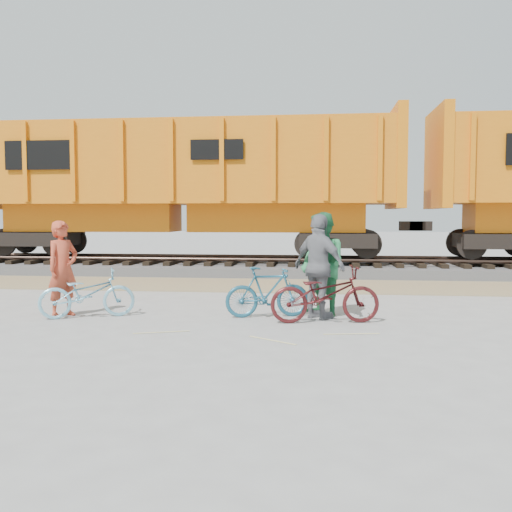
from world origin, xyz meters
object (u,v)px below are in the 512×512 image
(hopper_car_center, at_px, (184,181))
(person_man, at_px, (323,264))
(bicycle_maroon, at_px, (325,294))
(bicycle_teal, at_px, (267,292))
(person_solo, at_px, (63,269))
(person_woman, at_px, (319,267))
(bicycle_blue, at_px, (87,293))

(hopper_car_center, relative_size, person_man, 7.27)
(hopper_car_center, bearing_deg, bicycle_maroon, -62.25)
(bicycle_teal, xyz_separation_m, bicycle_maroon, (1.04, -0.45, 0.03))
(bicycle_maroon, distance_m, person_solo, 4.82)
(hopper_car_center, bearing_deg, person_woman, -61.65)
(person_solo, xyz_separation_m, person_woman, (4.71, 0.25, 0.06))
(person_man, bearing_deg, person_woman, -50.06)
(bicycle_teal, xyz_separation_m, person_man, (1.00, 0.20, 0.50))
(hopper_car_center, bearing_deg, person_solo, -91.58)
(bicycle_teal, relative_size, person_man, 0.80)
(person_man, bearing_deg, bicycle_blue, -118.86)
(person_woman, bearing_deg, hopper_car_center, -21.02)
(person_woman, bearing_deg, person_solo, 43.68)
(bicycle_blue, relative_size, person_woman, 0.90)
(bicycle_blue, xyz_separation_m, person_man, (4.26, 0.60, 0.52))
(hopper_car_center, xyz_separation_m, person_woman, (4.47, -8.29, -2.06))
(person_solo, distance_m, person_man, 4.79)
(hopper_car_center, xyz_separation_m, bicycle_teal, (3.53, -8.23, -2.54))
(bicycle_maroon, xyz_separation_m, person_solo, (-4.81, 0.15, 0.39))
(person_woman, bearing_deg, bicycle_maroon, 144.67)
(bicycle_blue, height_order, bicycle_maroon, bicycle_maroon)
(hopper_car_center, height_order, bicycle_maroon, hopper_car_center)
(hopper_car_center, bearing_deg, person_man, -60.59)
(hopper_car_center, distance_m, bicycle_teal, 9.31)
(hopper_car_center, distance_m, person_woman, 9.64)
(bicycle_teal, height_order, bicycle_maroon, bicycle_maroon)
(bicycle_blue, bearing_deg, hopper_car_center, -22.35)
(bicycle_blue, height_order, person_man, person_man)
(bicycle_maroon, height_order, person_solo, person_solo)
(person_man, bearing_deg, hopper_car_center, 172.51)
(bicycle_maroon, bearing_deg, bicycle_teal, 56.89)
(hopper_car_center, height_order, person_man, hopper_car_center)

